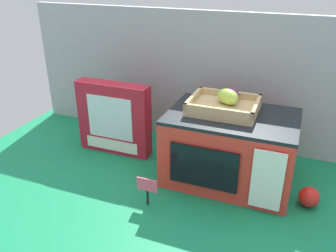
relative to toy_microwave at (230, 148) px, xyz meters
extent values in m
plane|color=#147A4C|center=(-0.18, 0.01, -0.13)|extent=(1.70, 1.70, 0.00)
cube|color=#A0A3A8|center=(-0.18, 0.28, 0.15)|extent=(1.61, 0.03, 0.56)
cube|color=red|center=(0.00, 0.00, -0.01)|extent=(0.44, 0.30, 0.24)
cube|color=black|center=(0.00, 0.00, 0.12)|extent=(0.44, 0.30, 0.01)
cube|color=black|center=(-0.05, -0.15, -0.01)|extent=(0.23, 0.01, 0.15)
cube|color=white|center=(0.15, -0.15, -0.01)|extent=(0.10, 0.01, 0.20)
cube|color=tan|center=(-0.04, 0.02, 0.14)|extent=(0.23, 0.19, 0.02)
cube|color=tan|center=(-0.04, -0.06, 0.16)|extent=(0.23, 0.01, 0.02)
cube|color=tan|center=(-0.04, 0.11, 0.16)|extent=(0.23, 0.01, 0.02)
cube|color=tan|center=(-0.15, 0.02, 0.16)|extent=(0.01, 0.19, 0.02)
cube|color=tan|center=(0.07, 0.02, 0.16)|extent=(0.01, 0.19, 0.02)
sphere|color=#72287F|center=(-0.02, 0.08, 0.17)|extent=(0.05, 0.05, 0.05)
ellipsoid|color=#9EC647|center=(-0.03, 0.04, 0.18)|extent=(0.10, 0.09, 0.06)
cube|color=#B2192D|center=(-0.49, 0.04, 0.02)|extent=(0.31, 0.07, 0.30)
cube|color=silver|center=(-0.49, 0.00, 0.04)|extent=(0.20, 0.00, 0.18)
cube|color=white|center=(-0.49, 0.00, -0.09)|extent=(0.23, 0.00, 0.05)
cylinder|color=black|center=(-0.21, -0.25, -0.10)|extent=(0.01, 0.01, 0.06)
cube|color=#F44C6B|center=(-0.21, -0.25, -0.05)|extent=(0.07, 0.00, 0.05)
sphere|color=red|center=(0.28, -0.06, -0.09)|extent=(0.07, 0.07, 0.07)
camera|label=1|loc=(0.20, -1.09, 0.60)|focal=37.51mm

